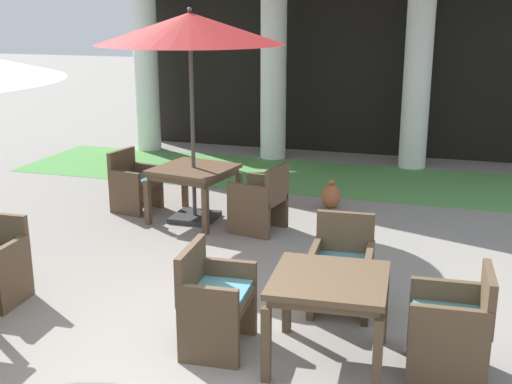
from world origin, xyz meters
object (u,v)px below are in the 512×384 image
object	(u,v)px
patio_chair_near_foreground_east	(261,200)
patio_table_near_foreground	(194,174)
patio_chair_mid_right_west	(214,300)
patio_table_mid_right	(329,289)
patio_chair_mid_right_east	(453,326)
patio_umbrella_near_foreground	(190,31)
terracotta_urn	(331,196)
patio_chair_mid_right_north	(342,269)
patio_chair_near_foreground_west	(134,183)

from	to	relation	value
patio_chair_near_foreground_east	patio_table_near_foreground	bearing A→B (deg)	90.00
patio_chair_mid_right_west	patio_table_mid_right	bearing A→B (deg)	90.00
patio_chair_mid_right_east	patio_table_near_foreground	bearing A→B (deg)	44.31
patio_umbrella_near_foreground	patio_chair_near_foreground_east	bearing A→B (deg)	-10.06
patio_chair_near_foreground_east	terracotta_urn	bearing A→B (deg)	-17.99
patio_umbrella_near_foreground	patio_table_near_foreground	bearing A→B (deg)	-45.00
patio_umbrella_near_foreground	patio_chair_mid_right_east	world-z (taller)	patio_umbrella_near_foreground
patio_table_mid_right	patio_chair_mid_right_north	world-z (taller)	patio_chair_mid_right_north
patio_table_mid_right	patio_chair_mid_right_west	xyz separation A→B (m)	(-0.93, -0.06, -0.20)
patio_table_near_foreground	terracotta_urn	world-z (taller)	patio_table_near_foreground
patio_chair_near_foreground_east	patio_chair_mid_right_west	size ratio (longest dim) A/B	0.98
patio_chair_near_foreground_west	patio_chair_mid_right_north	world-z (taller)	patio_chair_mid_right_north
patio_umbrella_near_foreground	patio_chair_near_foreground_west	size ratio (longest dim) A/B	3.27
patio_chair_near_foreground_east	patio_chair_mid_right_north	bearing A→B (deg)	-134.98
patio_chair_near_foreground_west	patio_chair_mid_right_north	size ratio (longest dim) A/B	0.93
patio_umbrella_near_foreground	patio_chair_near_foreground_east	distance (m)	2.25
patio_chair_mid_right_north	patio_table_mid_right	bearing A→B (deg)	90.00
terracotta_urn	patio_chair_near_foreground_east	bearing A→B (deg)	-118.05
patio_umbrella_near_foreground	patio_chair_mid_right_west	bearing A→B (deg)	-64.99
patio_chair_mid_right_west	patio_table_near_foreground	bearing A→B (deg)	-158.63
patio_table_near_foreground	patio_chair_mid_right_north	xyz separation A→B (m)	(2.32, -2.12, -0.20)
patio_chair_mid_right_north	patio_chair_mid_right_west	size ratio (longest dim) A/B	1.02
patio_chair_near_foreground_east	terracotta_urn	size ratio (longest dim) A/B	2.05
patio_table_near_foreground	patio_chair_mid_right_west	world-z (taller)	patio_chair_mid_right_west
patio_chair_near_foreground_east	patio_table_mid_right	bearing A→B (deg)	-143.69
patio_table_near_foreground	patio_chair_mid_right_north	world-z (taller)	patio_chair_mid_right_north
patio_chair_mid_right_north	patio_chair_mid_right_west	bearing A→B (deg)	45.01
patio_chair_near_foreground_east	patio_chair_mid_right_east	size ratio (longest dim) A/B	0.98
patio_table_near_foreground	patio_umbrella_near_foreground	world-z (taller)	patio_umbrella_near_foreground
patio_chair_near_foreground_west	patio_chair_mid_right_west	bearing A→B (deg)	46.41
patio_chair_mid_right_east	terracotta_urn	distance (m)	4.40
patio_table_near_foreground	patio_table_mid_right	bearing A→B (deg)	-52.00
patio_umbrella_near_foreground	terracotta_urn	bearing A→B (deg)	33.22
patio_chair_near_foreground_east	patio_chair_mid_right_east	xyz separation A→B (m)	(2.35, -2.82, 0.00)
patio_table_mid_right	patio_chair_mid_right_east	xyz separation A→B (m)	(0.93, 0.06, -0.21)
patio_chair_near_foreground_east	patio_chair_mid_right_east	bearing A→B (deg)	-130.10
patio_chair_near_foreground_east	terracotta_urn	xyz separation A→B (m)	(0.66, 1.23, -0.23)
patio_table_mid_right	patio_chair_mid_right_west	world-z (taller)	patio_chair_mid_right_west
patio_chair_near_foreground_east	patio_umbrella_near_foreground	bearing A→B (deg)	90.00
patio_table_near_foreground	patio_chair_near_foreground_east	xyz separation A→B (m)	(0.96, -0.17, -0.21)
terracotta_urn	patio_table_mid_right	bearing A→B (deg)	-79.48
patio_table_near_foreground	patio_table_mid_right	world-z (taller)	patio_table_mid_right
patio_chair_near_foreground_east	terracotta_urn	distance (m)	1.41
patio_table_mid_right	patio_chair_mid_right_north	xyz separation A→B (m)	(-0.06, 0.93, -0.21)
patio_umbrella_near_foreground	patio_chair_near_foreground_west	xyz separation A→B (m)	(-0.96, 0.17, -2.05)
patio_chair_mid_right_west	terracotta_urn	distance (m)	4.18
patio_chair_mid_right_east	patio_umbrella_near_foreground	bearing A→B (deg)	44.31
patio_chair_near_foreground_east	patio_table_mid_right	xyz separation A→B (m)	(1.42, -2.88, 0.21)
patio_chair_near_foreground_west	terracotta_urn	size ratio (longest dim) A/B	1.99
patio_chair_near_foreground_east	patio_chair_mid_right_north	xyz separation A→B (m)	(1.36, -1.94, 0.00)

